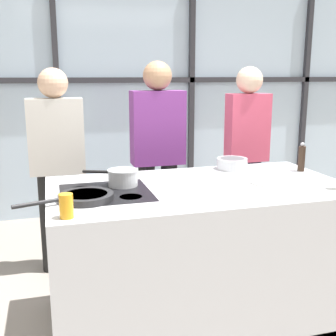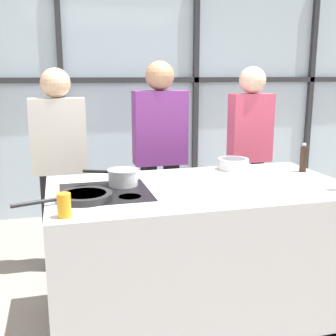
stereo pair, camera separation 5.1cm
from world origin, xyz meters
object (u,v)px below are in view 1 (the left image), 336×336
(frying_pan, at_px, (85,197))
(saucepan, at_px, (122,177))
(mixing_bowl, at_px, (232,163))
(juice_glass_near, at_px, (66,206))
(spectator_far_left, at_px, (57,159))
(spectator_center_right, at_px, (247,145))
(spectator_center_left, at_px, (158,150))
(white_plate, at_px, (268,182))
(pepper_grinder, at_px, (302,158))

(frying_pan, distance_m, saucepan, 0.36)
(mixing_bowl, relative_size, juice_glass_near, 1.85)
(spectator_far_left, bearing_deg, juice_glass_near, 90.31)
(mixing_bowl, bearing_deg, frying_pan, -155.69)
(frying_pan, xyz_separation_m, mixing_bowl, (1.10, 0.50, 0.02))
(saucepan, bearing_deg, spectator_center_right, 35.02)
(spectator_center_right, height_order, mixing_bowl, spectator_center_right)
(spectator_center_right, xyz_separation_m, saucepan, (-1.29, -0.90, 0.01))
(saucepan, bearing_deg, spectator_center_left, 63.01)
(white_plate, height_order, pepper_grinder, pepper_grinder)
(spectator_center_right, height_order, juice_glass_near, spectator_center_right)
(spectator_center_left, bearing_deg, white_plate, 111.96)
(white_plate, bearing_deg, frying_pan, -176.94)
(saucepan, height_order, pepper_grinder, pepper_grinder)
(pepper_grinder, bearing_deg, juice_glass_near, -160.99)
(saucepan, height_order, juice_glass_near, juice_glass_near)
(spectator_center_right, distance_m, white_plate, 1.16)
(white_plate, relative_size, juice_glass_near, 1.99)
(mixing_bowl, xyz_separation_m, pepper_grinder, (0.45, -0.20, 0.05))
(saucepan, height_order, white_plate, saucepan)
(saucepan, relative_size, juice_glass_near, 2.79)
(spectator_center_left, bearing_deg, mixing_bowl, 120.37)
(frying_pan, bearing_deg, saucepan, 44.86)
(spectator_far_left, relative_size, juice_glass_near, 13.83)
(frying_pan, xyz_separation_m, juice_glass_near, (-0.11, -0.27, 0.04))
(spectator_center_right, bearing_deg, juice_glass_near, 40.79)
(white_plate, distance_m, pepper_grinder, 0.47)
(spectator_far_left, bearing_deg, spectator_center_right, -180.00)
(white_plate, xyz_separation_m, pepper_grinder, (0.39, 0.24, 0.09))
(spectator_far_left, bearing_deg, mixing_bowl, 151.54)
(spectator_far_left, height_order, pepper_grinder, spectator_far_left)
(saucepan, bearing_deg, spectator_far_left, 112.23)
(frying_pan, bearing_deg, spectator_far_left, 95.69)
(pepper_grinder, height_order, juice_glass_near, pepper_grinder)
(spectator_far_left, distance_m, pepper_grinder, 1.87)
(white_plate, bearing_deg, juice_glass_near, -165.35)
(spectator_center_right, relative_size, frying_pan, 3.15)
(spectator_far_left, relative_size, mixing_bowl, 7.47)
(white_plate, height_order, juice_glass_near, juice_glass_near)
(saucepan, distance_m, juice_glass_near, 0.64)
(mixing_bowl, bearing_deg, white_plate, -82.79)
(spectator_far_left, height_order, spectator_center_right, spectator_center_right)
(pepper_grinder, bearing_deg, mixing_bowl, 156.25)
(spectator_far_left, bearing_deg, frying_pan, 95.69)
(frying_pan, relative_size, white_plate, 2.23)
(spectator_center_left, height_order, frying_pan, spectator_center_left)
(frying_pan, bearing_deg, pepper_grinder, 11.03)
(spectator_far_left, xyz_separation_m, pepper_grinder, (1.66, -0.86, 0.08))
(spectator_center_right, distance_m, saucepan, 1.58)
(juice_glass_near, bearing_deg, spectator_far_left, 90.31)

